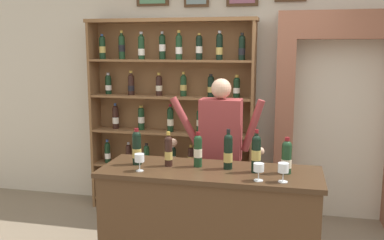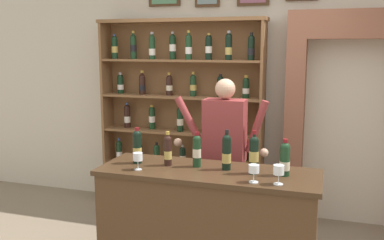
{
  "view_description": "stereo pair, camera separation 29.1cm",
  "coord_description": "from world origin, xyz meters",
  "px_view_note": "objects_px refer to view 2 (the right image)",
  "views": [
    {
      "loc": [
        0.74,
        -3.3,
        1.96
      ],
      "look_at": [
        -0.06,
        0.16,
        1.35
      ],
      "focal_mm": 39.9,
      "sensor_mm": 36.0,
      "label": 1
    },
    {
      "loc": [
        1.02,
        -3.22,
        1.96
      ],
      "look_at": [
        -0.06,
        0.16,
        1.35
      ],
      "focal_mm": 39.9,
      "sensor_mm": 36.0,
      "label": 2
    }
  ],
  "objects_px": {
    "tasting_bottle_bianco": "(254,154)",
    "tasting_bottle_riserva": "(285,159)",
    "tasting_bottle_rosso": "(137,146)",
    "tasting_bottle_brunello": "(168,150)",
    "wine_glass_left": "(138,158)",
    "tasting_counter": "(207,226)",
    "wine_shelf": "(181,112)",
    "shopkeeper": "(224,146)",
    "tasting_bottle_super_tuscan": "(227,152)",
    "wine_glass_center": "(279,171)",
    "tasting_bottle_grappa": "(197,150)",
    "wine_glass_right": "(254,170)"
  },
  "relations": [
    {
      "from": "wine_shelf",
      "to": "tasting_bottle_rosso",
      "type": "relative_size",
      "value": 7.29
    },
    {
      "from": "tasting_bottle_super_tuscan",
      "to": "wine_glass_center",
      "type": "bearing_deg",
      "value": -29.68
    },
    {
      "from": "wine_glass_right",
      "to": "tasting_counter",
      "type": "bearing_deg",
      "value": 153.47
    },
    {
      "from": "shopkeeper",
      "to": "tasting_bottle_rosso",
      "type": "distance_m",
      "value": 0.89
    },
    {
      "from": "tasting_bottle_rosso",
      "to": "tasting_bottle_super_tuscan",
      "type": "height_order",
      "value": "tasting_bottle_super_tuscan"
    },
    {
      "from": "shopkeeper",
      "to": "tasting_bottle_brunello",
      "type": "height_order",
      "value": "shopkeeper"
    },
    {
      "from": "tasting_counter",
      "to": "tasting_bottle_super_tuscan",
      "type": "bearing_deg",
      "value": 23.43
    },
    {
      "from": "tasting_bottle_grappa",
      "to": "wine_glass_left",
      "type": "xyz_separation_m",
      "value": [
        -0.43,
        -0.23,
        -0.04
      ]
    },
    {
      "from": "shopkeeper",
      "to": "wine_glass_right",
      "type": "relative_size",
      "value": 12.4
    },
    {
      "from": "tasting_bottle_riserva",
      "to": "wine_glass_center",
      "type": "distance_m",
      "value": 0.24
    },
    {
      "from": "tasting_bottle_bianco",
      "to": "wine_glass_center",
      "type": "relative_size",
      "value": 2.39
    },
    {
      "from": "wine_shelf",
      "to": "tasting_bottle_grappa",
      "type": "xyz_separation_m",
      "value": [
        0.63,
        -1.42,
        -0.08
      ]
    },
    {
      "from": "tasting_bottle_rosso",
      "to": "tasting_bottle_riserva",
      "type": "relative_size",
      "value": 1.07
    },
    {
      "from": "tasting_bottle_grappa",
      "to": "wine_glass_center",
      "type": "bearing_deg",
      "value": -20.5
    },
    {
      "from": "shopkeeper",
      "to": "wine_glass_left",
      "type": "relative_size",
      "value": 11.72
    },
    {
      "from": "tasting_counter",
      "to": "tasting_bottle_riserva",
      "type": "distance_m",
      "value": 0.87
    },
    {
      "from": "tasting_bottle_bianco",
      "to": "wine_glass_center",
      "type": "bearing_deg",
      "value": -44.09
    },
    {
      "from": "tasting_bottle_rosso",
      "to": "wine_glass_left",
      "type": "height_order",
      "value": "tasting_bottle_rosso"
    },
    {
      "from": "shopkeeper",
      "to": "tasting_bottle_bianco",
      "type": "xyz_separation_m",
      "value": [
        0.39,
        -0.64,
        0.11
      ]
    },
    {
      "from": "wine_shelf",
      "to": "wine_glass_right",
      "type": "relative_size",
      "value": 16.91
    },
    {
      "from": "tasting_bottle_brunello",
      "to": "wine_glass_left",
      "type": "distance_m",
      "value": 0.27
    },
    {
      "from": "tasting_bottle_grappa",
      "to": "tasting_bottle_super_tuscan",
      "type": "height_order",
      "value": "tasting_bottle_super_tuscan"
    },
    {
      "from": "tasting_bottle_grappa",
      "to": "tasting_bottle_bianco",
      "type": "bearing_deg",
      "value": -6.13
    },
    {
      "from": "tasting_counter",
      "to": "wine_glass_center",
      "type": "bearing_deg",
      "value": -18.34
    },
    {
      "from": "tasting_bottle_brunello",
      "to": "wine_shelf",
      "type": "bearing_deg",
      "value": 104.78
    },
    {
      "from": "wine_shelf",
      "to": "wine_glass_left",
      "type": "relative_size",
      "value": 15.98
    },
    {
      "from": "tasting_bottle_grappa",
      "to": "tasting_bottle_brunello",
      "type": "bearing_deg",
      "value": -171.44
    },
    {
      "from": "tasting_bottle_bianco",
      "to": "shopkeeper",
      "type": "bearing_deg",
      "value": 121.33
    },
    {
      "from": "tasting_bottle_super_tuscan",
      "to": "wine_glass_center",
      "type": "xyz_separation_m",
      "value": [
        0.45,
        -0.25,
        -0.05
      ]
    },
    {
      "from": "tasting_bottle_bianco",
      "to": "tasting_bottle_riserva",
      "type": "distance_m",
      "value": 0.24
    },
    {
      "from": "tasting_bottle_brunello",
      "to": "tasting_bottle_grappa",
      "type": "height_order",
      "value": "tasting_bottle_grappa"
    },
    {
      "from": "tasting_bottle_super_tuscan",
      "to": "wine_glass_left",
      "type": "distance_m",
      "value": 0.72
    },
    {
      "from": "tasting_bottle_brunello",
      "to": "tasting_bottle_grappa",
      "type": "relative_size",
      "value": 0.99
    },
    {
      "from": "tasting_bottle_super_tuscan",
      "to": "tasting_bottle_bianco",
      "type": "xyz_separation_m",
      "value": [
        0.23,
        -0.04,
        0.01
      ]
    },
    {
      "from": "tasting_bottle_rosso",
      "to": "tasting_bottle_riserva",
      "type": "xyz_separation_m",
      "value": [
        1.24,
        0.02,
        -0.01
      ]
    },
    {
      "from": "tasting_bottle_bianco",
      "to": "wine_glass_left",
      "type": "bearing_deg",
      "value": -168.85
    },
    {
      "from": "wine_glass_center",
      "to": "wine_glass_right",
      "type": "bearing_deg",
      "value": -177.09
    },
    {
      "from": "tasting_bottle_rosso",
      "to": "tasting_counter",
      "type": "bearing_deg",
      "value": -1.59
    },
    {
      "from": "tasting_bottle_rosso",
      "to": "tasting_bottle_brunello",
      "type": "height_order",
      "value": "tasting_bottle_rosso"
    },
    {
      "from": "tasting_bottle_rosso",
      "to": "wine_glass_right",
      "type": "relative_size",
      "value": 2.32
    },
    {
      "from": "tasting_bottle_rosso",
      "to": "tasting_bottle_grappa",
      "type": "height_order",
      "value": "tasting_bottle_rosso"
    },
    {
      "from": "wine_shelf",
      "to": "shopkeeper",
      "type": "xyz_separation_m",
      "value": [
        0.72,
        -0.83,
        -0.17
      ]
    },
    {
      "from": "shopkeeper",
      "to": "tasting_bottle_super_tuscan",
      "type": "relative_size",
      "value": 5.03
    },
    {
      "from": "tasting_bottle_bianco",
      "to": "tasting_bottle_riserva",
      "type": "relative_size",
      "value": 1.2
    },
    {
      "from": "tasting_bottle_rosso",
      "to": "tasting_bottle_grappa",
      "type": "distance_m",
      "value": 0.52
    },
    {
      "from": "tasting_bottle_rosso",
      "to": "tasting_bottle_bianco",
      "type": "relative_size",
      "value": 0.9
    },
    {
      "from": "tasting_bottle_super_tuscan",
      "to": "tasting_bottle_bianco",
      "type": "relative_size",
      "value": 0.96
    },
    {
      "from": "tasting_bottle_brunello",
      "to": "shopkeeper",
      "type": "bearing_deg",
      "value": 61.65
    },
    {
      "from": "tasting_bottle_bianco",
      "to": "wine_glass_left",
      "type": "xyz_separation_m",
      "value": [
        -0.91,
        -0.18,
        -0.06
      ]
    },
    {
      "from": "wine_glass_center",
      "to": "wine_glass_left",
      "type": "xyz_separation_m",
      "value": [
        -1.13,
        0.03,
        0.0
      ]
    }
  ]
}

